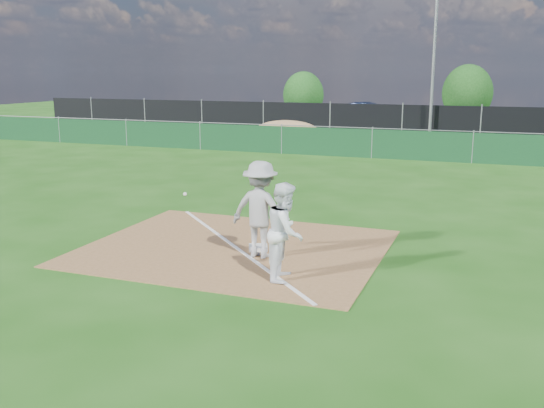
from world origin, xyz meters
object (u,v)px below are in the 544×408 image
at_px(car_mid, 369,116).
at_px(first_base, 258,248).
at_px(light_pole, 434,62).
at_px(play_at_first, 261,210).
at_px(car_left, 301,114).
at_px(tree_left, 303,95).
at_px(tree_mid, 467,93).
at_px(runner, 286,231).
at_px(car_right, 517,122).

bearing_deg(car_mid, first_base, -173.44).
distance_m(light_pole, first_base, 22.06).
bearing_deg(play_at_first, first_base, 117.97).
height_order(first_base, car_mid, car_mid).
relative_size(light_pole, car_left, 1.63).
xyz_separation_m(play_at_first, tree_left, (-9.47, 32.29, 0.84)).
bearing_deg(play_at_first, tree_mid, 86.72).
xyz_separation_m(play_at_first, runner, (0.87, -1.01, -0.10)).
bearing_deg(car_mid, tree_mid, -37.65).
xyz_separation_m(light_pole, tree_left, (-10.24, 10.19, -2.19)).
xyz_separation_m(first_base, tree_mid, (2.14, 33.14, 2.00)).
xyz_separation_m(light_pole, runner, (0.10, -23.11, -3.13)).
bearing_deg(tree_mid, runner, -91.74).
relative_size(car_left, tree_left, 1.39).
xyz_separation_m(first_base, tree_left, (-9.25, 31.88, 1.75)).
distance_m(first_base, car_right, 27.12).
xyz_separation_m(car_right, tree_left, (-14.56, 5.30, 1.13)).
relative_size(runner, tree_mid, 0.43).
distance_m(play_at_first, car_mid, 26.76).
distance_m(light_pole, car_mid, 6.87).
bearing_deg(tree_mid, light_pole, -95.76).
xyz_separation_m(car_left, tree_left, (-1.50, 5.25, 0.96)).
bearing_deg(first_base, runner, -52.56).
xyz_separation_m(light_pole, car_mid, (-4.18, 4.44, -3.16)).
distance_m(runner, tree_mid, 34.60).
relative_size(car_right, tree_mid, 1.15).
bearing_deg(light_pole, runner, -89.75).
bearing_deg(tree_left, tree_mid, 6.32).
bearing_deg(light_pole, tree_left, 135.13).
height_order(play_at_first, tree_left, tree_left).
xyz_separation_m(car_mid, car_right, (8.50, 0.45, -0.16)).
bearing_deg(tree_mid, play_at_first, -93.28).
relative_size(play_at_first, tree_left, 0.68).
bearing_deg(car_mid, light_pole, -137.14).
distance_m(play_at_first, car_left, 28.19).
height_order(car_left, car_right, car_left).
bearing_deg(tree_left, car_right, -19.98).
distance_m(play_at_first, runner, 1.34).
distance_m(light_pole, car_left, 10.52).
relative_size(runner, car_mid, 0.34).
relative_size(car_left, car_right, 1.07).
bearing_deg(tree_left, play_at_first, -73.66).
bearing_deg(tree_left, runner, -72.75).
distance_m(runner, car_mid, 27.88).
height_order(car_left, tree_left, tree_left).
xyz_separation_m(play_at_first, car_mid, (-3.41, 26.54, -0.13)).
bearing_deg(car_left, tree_mid, -43.55).
bearing_deg(car_mid, car_right, -87.34).
bearing_deg(runner, tree_left, 8.87).
height_order(first_base, tree_mid, tree_mid).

